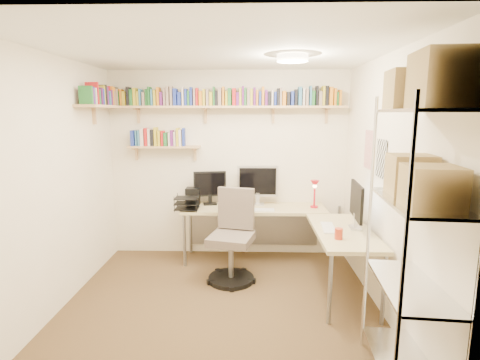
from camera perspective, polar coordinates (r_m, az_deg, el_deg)
name	(u,v)px	position (r m, az deg, el deg)	size (l,w,h in m)	color
ground	(221,305)	(4.06, -2.98, -18.43)	(3.20, 3.20, 0.00)	#47321E
room_shell	(220,155)	(3.59, -3.13, 3.85)	(3.24, 3.04, 2.52)	#F2E3C5
wall_shelves	(194,107)	(4.91, -6.96, 11.05)	(3.12, 1.09, 0.80)	tan
corner_desk	(265,213)	(4.69, 3.83, -4.99)	(2.23, 1.89, 1.26)	tan
office_chair	(233,242)	(4.43, -1.15, -9.50)	(0.58, 0.59, 1.07)	black
wire_rack	(423,157)	(2.70, 26.12, 3.20)	(0.51, 0.93, 2.30)	silver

